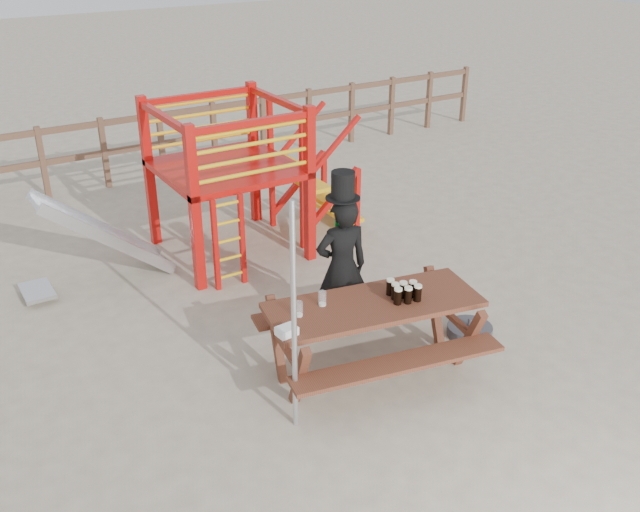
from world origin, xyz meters
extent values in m
plane|color=#B8AC8F|center=(0.00, 0.00, 0.00)|extent=(60.00, 60.00, 0.00)
cube|color=brown|center=(0.00, 7.00, 1.10)|extent=(15.00, 0.06, 0.10)
cube|color=brown|center=(0.00, 7.00, 0.60)|extent=(15.00, 0.06, 0.10)
cube|color=brown|center=(-1.50, 7.00, 0.60)|extent=(0.09, 0.09, 1.20)
cube|color=brown|center=(-0.50, 7.00, 0.60)|extent=(0.09, 0.09, 1.20)
cube|color=brown|center=(0.50, 7.00, 0.60)|extent=(0.09, 0.09, 1.20)
cube|color=brown|center=(1.50, 7.00, 0.60)|extent=(0.09, 0.09, 1.20)
cube|color=brown|center=(2.50, 7.00, 0.60)|extent=(0.09, 0.09, 1.20)
cube|color=brown|center=(3.50, 7.00, 0.60)|extent=(0.09, 0.09, 1.20)
cube|color=brown|center=(4.50, 7.00, 0.60)|extent=(0.09, 0.09, 1.20)
cube|color=brown|center=(5.50, 7.00, 0.60)|extent=(0.09, 0.09, 1.20)
cube|color=brown|center=(6.50, 7.00, 0.60)|extent=(0.09, 0.09, 1.20)
cube|color=brown|center=(7.50, 7.00, 0.60)|extent=(0.09, 0.09, 1.20)
cube|color=red|center=(-0.60, 2.80, 1.05)|extent=(0.12, 0.12, 2.10)
cube|color=red|center=(1.00, 2.80, 1.05)|extent=(0.12, 0.12, 2.10)
cube|color=red|center=(-0.60, 4.40, 1.05)|extent=(0.12, 0.12, 2.10)
cube|color=red|center=(1.00, 4.40, 1.05)|extent=(0.12, 0.12, 2.10)
cube|color=red|center=(0.20, 3.60, 1.20)|extent=(1.72, 1.72, 0.08)
cube|color=red|center=(0.20, 2.80, 2.00)|extent=(1.60, 0.08, 0.08)
cube|color=red|center=(0.20, 4.40, 2.00)|extent=(1.60, 0.08, 0.08)
cube|color=red|center=(-0.60, 3.60, 2.00)|extent=(0.08, 1.60, 0.08)
cube|color=red|center=(1.00, 3.60, 2.00)|extent=(0.08, 1.60, 0.08)
cylinder|color=yellow|center=(0.20, 2.80, 1.38)|extent=(1.50, 0.05, 0.05)
cylinder|color=yellow|center=(0.20, 4.40, 1.38)|extent=(1.50, 0.05, 0.05)
cylinder|color=yellow|center=(0.20, 2.80, 1.56)|extent=(1.50, 0.05, 0.05)
cylinder|color=yellow|center=(0.20, 4.40, 1.56)|extent=(1.50, 0.05, 0.05)
cylinder|color=yellow|center=(0.20, 2.80, 1.74)|extent=(1.50, 0.05, 0.05)
cylinder|color=yellow|center=(0.20, 4.40, 1.74)|extent=(1.50, 0.05, 0.05)
cylinder|color=yellow|center=(0.20, 2.80, 1.92)|extent=(1.50, 0.05, 0.05)
cylinder|color=yellow|center=(0.20, 4.40, 1.92)|extent=(1.50, 0.05, 0.05)
cube|color=red|center=(-0.43, 2.65, 0.60)|extent=(0.06, 0.06, 1.20)
cube|color=red|center=(-0.07, 2.65, 0.60)|extent=(0.06, 0.06, 1.20)
cylinder|color=yellow|center=(-0.25, 2.65, 0.15)|extent=(0.36, 0.04, 0.04)
cylinder|color=yellow|center=(-0.25, 2.65, 0.39)|extent=(0.36, 0.04, 0.04)
cylinder|color=yellow|center=(-0.25, 2.65, 0.63)|extent=(0.36, 0.04, 0.04)
cylinder|color=yellow|center=(-0.25, 2.65, 0.87)|extent=(0.36, 0.04, 0.04)
cylinder|color=yellow|center=(-0.25, 2.65, 1.11)|extent=(0.36, 0.04, 0.04)
cube|color=yellow|center=(1.15, 3.60, 1.08)|extent=(0.30, 0.90, 0.06)
cube|color=yellow|center=(1.43, 3.60, 0.78)|extent=(0.30, 0.90, 0.06)
cube|color=yellow|center=(1.71, 3.60, 0.48)|extent=(0.30, 0.90, 0.06)
cube|color=yellow|center=(1.99, 3.60, 0.18)|extent=(0.30, 0.90, 0.06)
cube|color=red|center=(1.55, 3.15, 0.60)|extent=(0.95, 0.08, 0.86)
cube|color=red|center=(1.55, 4.05, 0.60)|extent=(0.95, 0.08, 0.86)
cube|color=silver|center=(-1.50, 3.60, 0.62)|extent=(1.53, 0.55, 1.21)
cube|color=silver|center=(-1.50, 3.33, 0.66)|extent=(1.58, 0.04, 1.28)
cube|color=silver|center=(-1.50, 3.87, 0.66)|extent=(1.58, 0.04, 1.28)
cube|color=silver|center=(-2.40, 3.60, 0.10)|extent=(0.35, 0.55, 0.05)
cube|color=brown|center=(0.17, 0.20, 0.79)|extent=(2.23, 1.18, 0.05)
cube|color=brown|center=(0.06, -0.37, 0.48)|extent=(2.13, 0.69, 0.04)
cube|color=brown|center=(0.28, 0.77, 0.48)|extent=(2.13, 0.69, 0.04)
cube|color=brown|center=(-0.71, 0.37, 0.38)|extent=(0.32, 1.26, 0.76)
cube|color=brown|center=(1.05, 0.03, 0.38)|extent=(0.32, 1.26, 0.76)
imported|color=black|center=(0.33, 1.01, 0.80)|extent=(0.65, 0.50, 1.61)
cube|color=#0B7F24|center=(0.35, 1.14, 1.00)|extent=(0.07, 0.03, 0.37)
cylinder|color=black|center=(0.33, 1.01, 1.61)|extent=(0.36, 0.36, 0.01)
cylinder|color=black|center=(0.33, 1.01, 1.76)|extent=(0.25, 0.25, 0.28)
cube|color=white|center=(0.35, 1.13, 1.86)|extent=(0.13, 0.03, 0.03)
cylinder|color=#B2B2B7|center=(-0.90, -0.11, 1.11)|extent=(0.05, 0.05, 2.22)
cylinder|color=#393A3F|center=(1.51, 0.20, 0.06)|extent=(0.50, 0.50, 0.12)
cylinder|color=#393A3F|center=(1.51, 0.20, 0.16)|extent=(0.06, 0.06, 0.10)
cube|color=white|center=(-0.85, 0.13, 0.86)|extent=(0.19, 0.15, 0.08)
cylinder|color=black|center=(0.35, 0.06, 0.90)|extent=(0.08, 0.08, 0.15)
cylinder|color=#F0E7C4|center=(0.35, 0.06, 0.98)|extent=(0.08, 0.08, 0.02)
cylinder|color=black|center=(0.44, 0.02, 0.90)|extent=(0.08, 0.08, 0.15)
cylinder|color=#F0E7C4|center=(0.44, 0.02, 0.98)|extent=(0.08, 0.08, 0.02)
cylinder|color=black|center=(0.55, 0.01, 0.90)|extent=(0.08, 0.08, 0.15)
cylinder|color=#F0E7C4|center=(0.55, 0.01, 0.98)|extent=(0.08, 0.08, 0.02)
cylinder|color=black|center=(0.39, 0.15, 0.90)|extent=(0.08, 0.08, 0.15)
cylinder|color=#F0E7C4|center=(0.39, 0.15, 0.98)|extent=(0.08, 0.08, 0.02)
cylinder|color=black|center=(0.47, 0.13, 0.90)|extent=(0.08, 0.08, 0.15)
cylinder|color=#F0E7C4|center=(0.47, 0.13, 0.98)|extent=(0.08, 0.08, 0.02)
cylinder|color=black|center=(0.56, 0.10, 0.90)|extent=(0.08, 0.08, 0.15)
cylinder|color=#F0E7C4|center=(0.56, 0.10, 0.98)|extent=(0.08, 0.08, 0.02)
cylinder|color=black|center=(0.40, 0.25, 0.90)|extent=(0.08, 0.08, 0.15)
cylinder|color=#F0E7C4|center=(0.40, 0.25, 0.98)|extent=(0.08, 0.08, 0.02)
cylinder|color=silver|center=(-0.58, 0.37, 0.90)|extent=(0.08, 0.08, 0.15)
cylinder|color=#F0E7C4|center=(-0.58, 0.37, 0.83)|extent=(0.07, 0.07, 0.02)
cylinder|color=silver|center=(-0.29, 0.42, 0.90)|extent=(0.08, 0.08, 0.15)
cylinder|color=#F0E7C4|center=(-0.29, 0.42, 0.83)|extent=(0.07, 0.07, 0.02)
camera|label=1|loc=(-3.47, -4.68, 4.28)|focal=40.00mm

